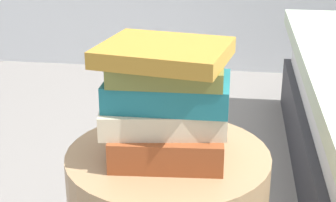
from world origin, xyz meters
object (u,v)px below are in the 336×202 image
object	(u,v)px
book_cream	(162,115)
book_ochre	(164,52)
book_teal	(168,92)
book_olive	(170,71)
book_rust	(166,140)

from	to	relation	value
book_cream	book_ochre	distance (m)	0.13
book_teal	book_ochre	size ratio (longest dim) A/B	1.01
book_cream	book_olive	xyz separation A→B (m)	(0.02, -0.00, 0.10)
book_ochre	book_rust	bearing A→B (deg)	-15.39
book_teal	book_ochre	world-z (taller)	book_ochre
book_cream	book_olive	bearing A→B (deg)	-16.42
book_rust	book_olive	xyz separation A→B (m)	(0.01, -0.00, 0.15)
book_rust	book_cream	bearing A→B (deg)	-167.41
book_rust	book_ochre	bearing A→B (deg)	150.31
book_olive	book_ochre	size ratio (longest dim) A/B	0.91
book_olive	book_ochre	bearing A→B (deg)	147.66
book_rust	book_cream	distance (m)	0.06
book_rust	book_cream	world-z (taller)	book_cream
book_ochre	book_cream	bearing A→B (deg)	-119.06
book_teal	book_ochre	distance (m)	0.08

